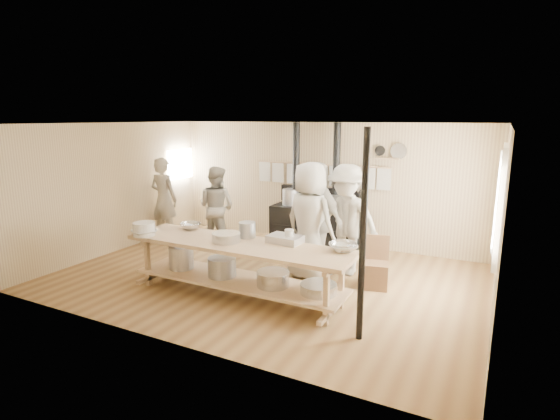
{
  "coord_description": "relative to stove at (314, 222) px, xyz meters",
  "views": [
    {
      "loc": [
        3.44,
        -6.24,
        2.7
      ],
      "look_at": [
        0.16,
        0.2,
        1.16
      ],
      "focal_mm": 28.0,
      "sensor_mm": 36.0,
      "label": 1
    }
  ],
  "objects": [
    {
      "name": "bowl_steel_a",
      "position": [
        -1.14,
        -2.69,
        0.38
      ],
      "size": [
        0.47,
        0.47,
        0.11
      ],
      "primitive_type": "imported",
      "rotation": [
        0.0,
        0.0,
        1.0
      ],
      "color": "silver",
      "rests_on": "prep_table"
    },
    {
      "name": "roasting_pan",
      "position": [
        0.64,
        -2.69,
        0.39
      ],
      "size": [
        0.53,
        0.37,
        0.11
      ],
      "primitive_type": "cube",
      "rotation": [
        0.0,
        0.0,
        -0.08
      ],
      "color": "#B2B2B7",
      "rests_on": "prep_table"
    },
    {
      "name": "deep_bowl_enamel",
      "position": [
        -1.54,
        -3.35,
        0.44
      ],
      "size": [
        0.35,
        0.35,
        0.21
      ],
      "primitive_type": "cylinder",
      "rotation": [
        0.0,
        0.0,
        0.02
      ],
      "color": "white",
      "rests_on": "prep_table"
    },
    {
      "name": "bowl_steel_b",
      "position": [
        1.56,
        -2.69,
        0.39
      ],
      "size": [
        0.38,
        0.38,
        0.12
      ],
      "primitive_type": "imported",
      "rotation": [
        0.0,
        0.0,
        3.13
      ],
      "color": "silver",
      "rests_on": "prep_table"
    },
    {
      "name": "chair",
      "position": [
        1.79,
        -1.71,
        -0.27
      ],
      "size": [
        0.47,
        0.47,
        0.83
      ],
      "rotation": [
        0.0,
        0.0,
        0.23
      ],
      "color": "#543721",
      "rests_on": "ground"
    },
    {
      "name": "cook_left",
      "position": [
        -1.82,
        -0.97,
        0.34
      ],
      "size": [
        0.84,
        0.66,
        1.71
      ],
      "primitive_type": "imported",
      "rotation": [
        0.0,
        0.0,
        3.15
      ],
      "color": "#AFA89B",
      "rests_on": "ground"
    },
    {
      "name": "ground",
      "position": [
        0.01,
        -2.12,
        -0.52
      ],
      "size": [
        7.0,
        7.0,
        0.0
      ],
      "primitive_type": "plane",
      "color": "brown",
      "rests_on": "ground"
    },
    {
      "name": "cook_right",
      "position": [
        0.73,
        -1.58,
        0.46
      ],
      "size": [
        1.24,
        0.97,
        1.97
      ],
      "primitive_type": "imported",
      "rotation": [
        0.0,
        0.0,
        2.64
      ],
      "color": "#AFA89B",
      "rests_on": "ground"
    },
    {
      "name": "stove",
      "position": [
        0.0,
        0.0,
        0.0
      ],
      "size": [
        1.9,
        0.75,
        2.6
      ],
      "color": "black",
      "rests_on": "ground"
    },
    {
      "name": "bowl_white_b",
      "position": [
        1.56,
        -2.69,
        0.38
      ],
      "size": [
        0.55,
        0.55,
        0.1
      ],
      "primitive_type": "imported",
      "rotation": [
        0.0,
        0.0,
        2.12
      ],
      "color": "white",
      "rests_on": "prep_table"
    },
    {
      "name": "bowl_white_a",
      "position": [
        -1.54,
        -3.35,
        0.38
      ],
      "size": [
        0.5,
        0.5,
        0.09
      ],
      "primitive_type": "imported",
      "rotation": [
        0.0,
        0.0,
        -0.41
      ],
      "color": "white",
      "rests_on": "prep_table"
    },
    {
      "name": "back_wall_shelf",
      "position": [
        1.47,
        0.32,
        1.48
      ],
      "size": [
        0.63,
        0.14,
        0.32
      ],
      "color": "tan",
      "rests_on": "ground"
    },
    {
      "name": "pitcher",
      "position": [
        0.71,
        -2.69,
        0.44
      ],
      "size": [
        0.14,
        0.14,
        0.21
      ],
      "primitive_type": "cylinder",
      "rotation": [
        0.0,
        0.0,
        -0.03
      ],
      "color": "white",
      "rests_on": "prep_table"
    },
    {
      "name": "cook_center",
      "position": [
        0.67,
        -1.83,
        0.48
      ],
      "size": [
        1.11,
        0.88,
        2.0
      ],
      "primitive_type": "imported",
      "rotation": [
        0.0,
        0.0,
        2.87
      ],
      "color": "#AFA89B",
      "rests_on": "ground"
    },
    {
      "name": "room_shell",
      "position": [
        0.01,
        -2.12,
        1.1
      ],
      "size": [
        7.0,
        7.0,
        7.0
      ],
      "color": "tan",
      "rests_on": "ground"
    },
    {
      "name": "cook_by_window",
      "position": [
        1.14,
        -1.32,
        0.45
      ],
      "size": [
        1.34,
        0.89,
        1.93
      ],
      "primitive_type": "imported",
      "rotation": [
        0.0,
        0.0,
        -0.14
      ],
      "color": "#AFA89B",
      "rests_on": "ground"
    },
    {
      "name": "support_post",
      "position": [
        2.06,
        -3.47,
        0.78
      ],
      "size": [
        0.08,
        0.08,
        2.6
      ],
      "primitive_type": "cylinder",
      "color": "black",
      "rests_on": "ground"
    },
    {
      "name": "bucket_galv",
      "position": [
        -0.02,
        -2.69,
        0.45
      ],
      "size": [
        0.3,
        0.3,
        0.24
      ],
      "primitive_type": "cylinder",
      "rotation": [
        0.0,
        0.0,
        -0.16
      ],
      "color": "gray",
      "rests_on": "prep_table"
    },
    {
      "name": "mixing_bowl_large",
      "position": [
        -0.18,
        -3.05,
        0.4
      ],
      "size": [
        0.44,
        0.44,
        0.14
      ],
      "primitive_type": "cylinder",
      "rotation": [
        0.0,
        0.0,
        0.0
      ],
      "color": "silver",
      "rests_on": "prep_table"
    },
    {
      "name": "cook_far_left",
      "position": [
        -3.14,
        -1.08,
        0.4
      ],
      "size": [
        0.68,
        0.44,
        1.85
      ],
      "primitive_type": "imported",
      "rotation": [
        0.0,
        0.0,
        3.14
      ],
      "color": "#AFA89B",
      "rests_on": "ground"
    },
    {
      "name": "window_right",
      "position": [
        3.48,
        -1.52,
        0.98
      ],
      "size": [
        0.09,
        1.5,
        1.65
      ],
      "color": "beige",
      "rests_on": "ground"
    },
    {
      "name": "prep_table",
      "position": [
        -0.0,
        -3.02,
        -0.0
      ],
      "size": [
        3.6,
        0.9,
        0.85
      ],
      "color": "tan",
      "rests_on": "ground"
    },
    {
      "name": "towel_rail",
      "position": [
        0.01,
        0.28,
        1.03
      ],
      "size": [
        3.0,
        0.04,
        0.47
      ],
      "color": "tan",
      "rests_on": "ground"
    },
    {
      "name": "left_opening",
      "position": [
        -3.44,
        -0.12,
        1.08
      ],
      "size": [
        0.0,
        0.9,
        0.9
      ],
      "color": "white",
      "rests_on": "ground"
    }
  ]
}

